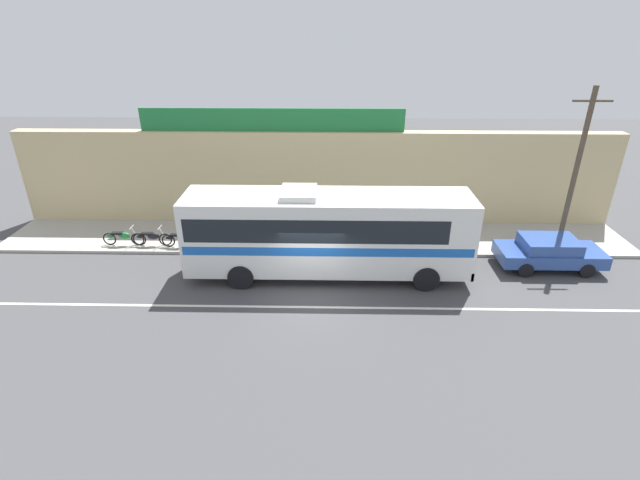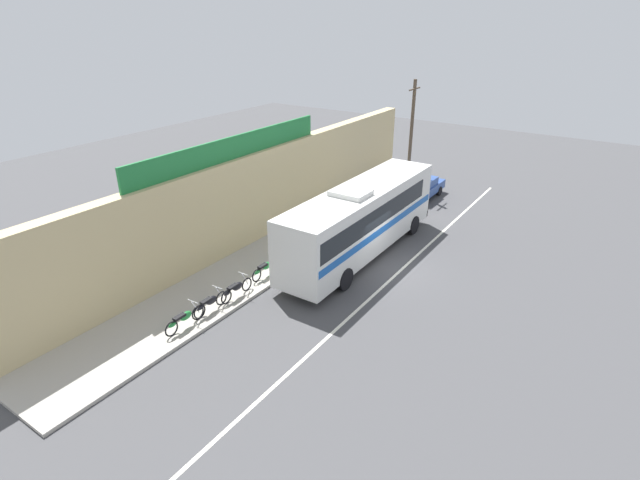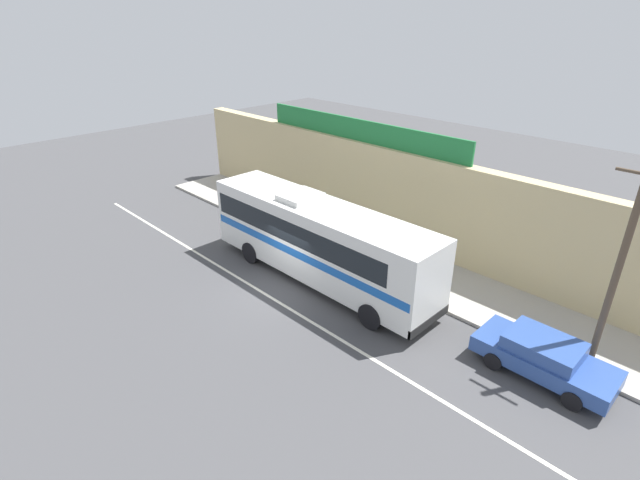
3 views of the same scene
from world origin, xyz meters
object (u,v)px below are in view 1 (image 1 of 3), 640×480
Objects in this scene: motorcycle_black at (181,239)px; motorcycle_red at (228,237)px; intercity_bus at (326,230)px; utility_pole at (576,171)px; parked_car at (549,252)px; motorcycle_blue at (122,237)px; pedestrian_near_shop at (407,224)px; motorcycle_purple at (151,237)px.

motorcycle_black is 2.17m from motorcycle_red.
intercity_bus is 6.08× the size of motorcycle_black.
motorcycle_red is (-15.24, 0.14, -3.36)m from utility_pole.
parked_car is 0.60× the size of utility_pole.
intercity_bus is at bearing -27.55° from motorcycle_red.
parked_car is 19.22m from motorcycle_blue.
pedestrian_near_shop is (13.34, 0.65, 0.51)m from motorcycle_blue.
motorcycle_blue is at bearing 179.71° from utility_pole.
motorcycle_red is 8.41m from pedestrian_near_shop.
utility_pole is (10.66, 2.24, 1.86)m from intercity_bus.
motorcycle_black is 0.97× the size of motorcycle_red.
motorcycle_red is at bearing 4.28° from motorcycle_black.
motorcycle_red is at bearing 173.83° from parked_car.
utility_pole is 3.85× the size of motorcycle_black.
utility_pole reaches higher than motorcycle_blue.
pedestrian_near_shop is at bearing 159.83° from parked_car.
pedestrian_near_shop reaches higher than motorcycle_purple.
utility_pole is at bearing 0.06° from motorcycle_black.
utility_pole is at bearing 11.87° from intercity_bus.
intercity_bus reaches higher than motorcycle_black.
intercity_bus reaches higher than motorcycle_purple.
motorcycle_blue is (-2.80, 0.12, 0.00)m from motorcycle_black.
utility_pole reaches higher than intercity_bus.
intercity_bus is 5.92× the size of motorcycle_blue.
parked_car reaches higher than motorcycle_blue.
parked_car is at bearing -126.81° from utility_pole.
motorcycle_blue is at bearing 179.65° from motorcycle_purple.
motorcycle_purple and motorcycle_red have the same top height.
utility_pole is 7.47m from pedestrian_near_shop.
motorcycle_black is 1.18× the size of pedestrian_near_shop.
utility_pole is at bearing -0.29° from motorcycle_purple.
motorcycle_red is at bearing 0.77° from motorcycle_purple.
motorcycle_purple is 1.14× the size of pedestrian_near_shop.
utility_pole is 20.48m from motorcycle_blue.
utility_pole is 19.13m from motorcycle_purple.
motorcycle_black is at bearing -179.94° from utility_pole.
intercity_bus is at bearing -18.26° from motorcycle_black.
parked_car is 6.22m from pedestrian_near_shop.
motorcycle_black is at bearing -4.55° from motorcycle_purple.
utility_pole reaches higher than motorcycle_red.
motorcycle_black and motorcycle_blue have the same top height.
intercity_bus is 7.25m from motorcycle_black.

